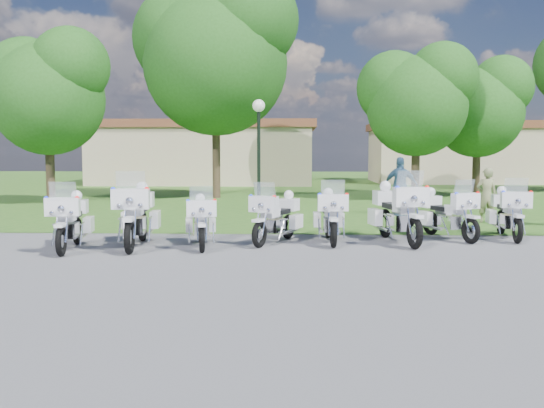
{
  "coord_description": "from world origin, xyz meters",
  "views": [
    {
      "loc": [
        0.06,
        -12.52,
        2.15
      ],
      "look_at": [
        -0.49,
        1.2,
        0.95
      ],
      "focal_mm": 40.0,
      "sensor_mm": 36.0,
      "label": 1
    }
  ],
  "objects_px": {
    "motorcycle_6": "(447,213)",
    "lamp_post": "(259,127)",
    "motorcycle_4": "(330,215)",
    "motorcycle_7": "(508,212)",
    "bystander_c": "(400,186)",
    "motorcycle_5": "(397,212)",
    "motorcycle_0": "(71,220)",
    "motorcycle_3": "(277,217)",
    "bystander_a": "(487,196)",
    "motorcycle_2": "(201,221)",
    "motorcycle_1": "(137,214)"
  },
  "relations": [
    {
      "from": "motorcycle_0",
      "to": "motorcycle_3",
      "type": "height_order",
      "value": "motorcycle_0"
    },
    {
      "from": "motorcycle_0",
      "to": "motorcycle_4",
      "type": "distance_m",
      "value": 5.91
    },
    {
      "from": "motorcycle_2",
      "to": "bystander_a",
      "type": "distance_m",
      "value": 9.2
    },
    {
      "from": "lamp_post",
      "to": "bystander_a",
      "type": "height_order",
      "value": "lamp_post"
    },
    {
      "from": "motorcycle_6",
      "to": "bystander_a",
      "type": "distance_m",
      "value": 3.86
    },
    {
      "from": "motorcycle_2",
      "to": "motorcycle_3",
      "type": "distance_m",
      "value": 1.82
    },
    {
      "from": "motorcycle_4",
      "to": "motorcycle_6",
      "type": "distance_m",
      "value": 2.97
    },
    {
      "from": "motorcycle_2",
      "to": "lamp_post",
      "type": "relative_size",
      "value": 0.53
    },
    {
      "from": "motorcycle_1",
      "to": "motorcycle_5",
      "type": "relative_size",
      "value": 1.02
    },
    {
      "from": "motorcycle_3",
      "to": "motorcycle_2",
      "type": "bearing_deg",
      "value": 45.38
    },
    {
      "from": "motorcycle_1",
      "to": "bystander_c",
      "type": "height_order",
      "value": "bystander_c"
    },
    {
      "from": "motorcycle_7",
      "to": "lamp_post",
      "type": "bearing_deg",
      "value": -37.94
    },
    {
      "from": "motorcycle_6",
      "to": "motorcycle_1",
      "type": "bearing_deg",
      "value": -10.35
    },
    {
      "from": "motorcycle_3",
      "to": "motorcycle_6",
      "type": "bearing_deg",
      "value": -145.21
    },
    {
      "from": "lamp_post",
      "to": "motorcycle_6",
      "type": "bearing_deg",
      "value": -51.73
    },
    {
      "from": "motorcycle_3",
      "to": "motorcycle_5",
      "type": "height_order",
      "value": "motorcycle_5"
    },
    {
      "from": "motorcycle_2",
      "to": "motorcycle_7",
      "type": "distance_m",
      "value": 7.59
    },
    {
      "from": "motorcycle_6",
      "to": "bystander_c",
      "type": "relative_size",
      "value": 1.08
    },
    {
      "from": "motorcycle_0",
      "to": "motorcycle_6",
      "type": "distance_m",
      "value": 8.88
    },
    {
      "from": "bystander_c",
      "to": "motorcycle_0",
      "type": "bearing_deg",
      "value": 50.17
    },
    {
      "from": "motorcycle_1",
      "to": "motorcycle_2",
      "type": "height_order",
      "value": "motorcycle_1"
    },
    {
      "from": "lamp_post",
      "to": "bystander_c",
      "type": "distance_m",
      "value": 5.31
    },
    {
      "from": "motorcycle_0",
      "to": "motorcycle_6",
      "type": "height_order",
      "value": "motorcycle_0"
    },
    {
      "from": "motorcycle_7",
      "to": "bystander_c",
      "type": "bearing_deg",
      "value": -66.77
    },
    {
      "from": "motorcycle_5",
      "to": "bystander_a",
      "type": "distance_m",
      "value": 5.16
    },
    {
      "from": "motorcycle_6",
      "to": "lamp_post",
      "type": "xyz_separation_m",
      "value": [
        -5.03,
        6.38,
        2.38
      ]
    },
    {
      "from": "motorcycle_0",
      "to": "motorcycle_7",
      "type": "height_order",
      "value": "motorcycle_7"
    },
    {
      "from": "motorcycle_5",
      "to": "bystander_c",
      "type": "relative_size",
      "value": 1.3
    },
    {
      "from": "motorcycle_0",
      "to": "motorcycle_2",
      "type": "height_order",
      "value": "motorcycle_0"
    },
    {
      "from": "motorcycle_3",
      "to": "motorcycle_6",
      "type": "height_order",
      "value": "motorcycle_6"
    },
    {
      "from": "motorcycle_6",
      "to": "motorcycle_7",
      "type": "distance_m",
      "value": 1.55
    },
    {
      "from": "motorcycle_7",
      "to": "motorcycle_6",
      "type": "bearing_deg",
      "value": 11.19
    },
    {
      "from": "motorcycle_1",
      "to": "motorcycle_2",
      "type": "xyz_separation_m",
      "value": [
        1.44,
        0.03,
        -0.14
      ]
    },
    {
      "from": "lamp_post",
      "to": "bystander_c",
      "type": "xyz_separation_m",
      "value": [
        4.84,
        -0.81,
        -2.03
      ]
    },
    {
      "from": "motorcycle_6",
      "to": "lamp_post",
      "type": "relative_size",
      "value": 0.53
    },
    {
      "from": "motorcycle_0",
      "to": "lamp_post",
      "type": "bearing_deg",
      "value": -122.27
    },
    {
      "from": "motorcycle_4",
      "to": "lamp_post",
      "type": "distance_m",
      "value": 7.73
    },
    {
      "from": "motorcycle_5",
      "to": "bystander_a",
      "type": "relative_size",
      "value": 1.54
    },
    {
      "from": "motorcycle_3",
      "to": "motorcycle_7",
      "type": "distance_m",
      "value": 5.79
    },
    {
      "from": "motorcycle_4",
      "to": "motorcycle_5",
      "type": "xyz_separation_m",
      "value": [
        1.57,
        0.01,
        0.09
      ]
    },
    {
      "from": "motorcycle_4",
      "to": "bystander_c",
      "type": "bearing_deg",
      "value": -114.86
    },
    {
      "from": "motorcycle_3",
      "to": "lamp_post",
      "type": "bearing_deg",
      "value": -59.57
    },
    {
      "from": "motorcycle_3",
      "to": "motorcycle_6",
      "type": "xyz_separation_m",
      "value": [
        4.17,
        0.83,
        0.01
      ]
    },
    {
      "from": "bystander_c",
      "to": "motorcycle_5",
      "type": "bearing_deg",
      "value": 88.03
    },
    {
      "from": "motorcycle_2",
      "to": "lamp_post",
      "type": "xyz_separation_m",
      "value": [
        0.82,
        7.88,
        2.41
      ]
    },
    {
      "from": "lamp_post",
      "to": "bystander_c",
      "type": "bearing_deg",
      "value": -9.49
    },
    {
      "from": "motorcycle_0",
      "to": "motorcycle_2",
      "type": "bearing_deg",
      "value": -178.94
    },
    {
      "from": "motorcycle_7",
      "to": "bystander_c",
      "type": "height_order",
      "value": "bystander_c"
    },
    {
      "from": "motorcycle_4",
      "to": "lamp_post",
      "type": "relative_size",
      "value": 0.57
    },
    {
      "from": "motorcycle_4",
      "to": "motorcycle_7",
      "type": "height_order",
      "value": "motorcycle_7"
    }
  ]
}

